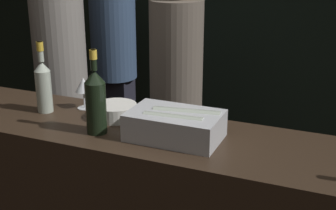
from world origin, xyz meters
TOP-DOWN VIEW (x-y plane):
  - ice_bin_with_bottles at (0.06, 0.23)m, footprint 0.37×0.24m
  - bowl_white at (-0.28, 0.34)m, footprint 0.19×0.19m
  - wine_glass at (-0.48, 0.39)m, footprint 0.08×0.08m
  - champagne_bottle at (-0.27, 0.16)m, footprint 0.09×0.09m
  - rose_wine_bottle at (-0.63, 0.28)m, footprint 0.07×0.07m
  - person_in_hoodie at (-0.37, 1.29)m, footprint 0.34×0.34m
  - person_blond_tee at (-1.04, 1.67)m, footprint 0.35×0.35m
  - person_grey_polo at (-1.03, 0.97)m, footprint 0.33×0.33m

SIDE VIEW (x-z plane):
  - person_in_hoodie at x=-0.37m, z-range 0.09..1.71m
  - person_blond_tee at x=-1.04m, z-range 0.09..1.74m
  - person_grey_polo at x=-1.03m, z-range 0.11..1.84m
  - bowl_white at x=-0.28m, z-range 0.99..1.06m
  - ice_bin_with_bottles at x=0.06m, z-range 0.99..1.11m
  - wine_glass at x=-0.48m, z-range 1.02..1.18m
  - rose_wine_bottle at x=-0.63m, z-range 0.96..1.29m
  - champagne_bottle at x=-0.27m, z-range 0.95..1.31m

